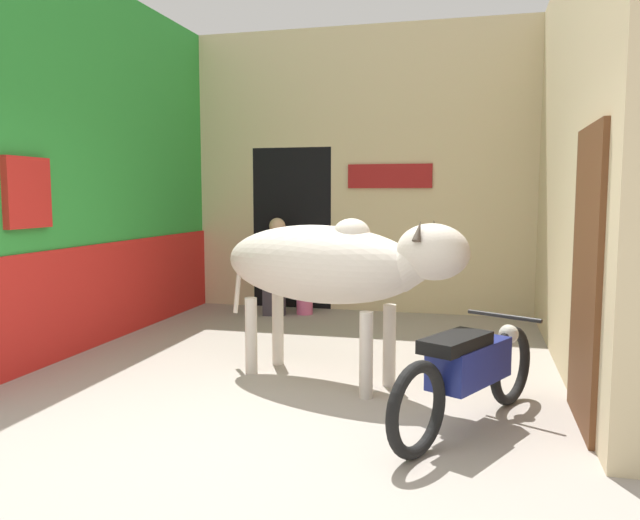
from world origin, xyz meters
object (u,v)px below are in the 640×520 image
at_px(cow, 330,265).
at_px(shopkeeper_seated, 277,263).
at_px(plastic_stool, 305,296).
at_px(motorcycle_near, 469,370).

height_order(cow, shopkeeper_seated, cow).
xyz_separation_m(cow, plastic_stool, (-1.05, 2.94, -0.78)).
relative_size(motorcycle_near, shopkeeper_seated, 1.34).
distance_m(cow, shopkeeper_seated, 3.20).
bearing_deg(shopkeeper_seated, cow, -63.56).
height_order(cow, motorcycle_near, cow).
distance_m(shopkeeper_seated, plastic_stool, 0.59).
xyz_separation_m(shopkeeper_seated, plastic_stool, (0.37, 0.09, -0.45)).
height_order(motorcycle_near, plastic_stool, motorcycle_near).
relative_size(motorcycle_near, plastic_stool, 3.70).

